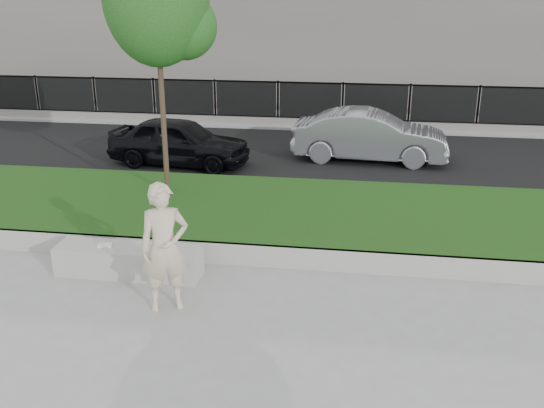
% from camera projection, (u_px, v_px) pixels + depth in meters
% --- Properties ---
extents(ground, '(90.00, 90.00, 0.00)m').
position_uv_depth(ground, '(210.00, 291.00, 9.72)').
color(ground, gray).
rests_on(ground, ground).
extents(grass_bank, '(34.00, 4.00, 0.40)m').
position_uv_depth(grass_bank, '(245.00, 214.00, 12.44)').
color(grass_bank, '#13330C').
rests_on(grass_bank, ground).
extents(grass_kerb, '(34.00, 0.08, 0.40)m').
position_uv_depth(grass_kerb, '(224.00, 253.00, 10.62)').
color(grass_kerb, '#A7A49C').
rests_on(grass_kerb, ground).
extents(street, '(34.00, 7.00, 0.04)m').
position_uv_depth(street, '(281.00, 154.00, 17.62)').
color(street, black).
rests_on(street, ground).
extents(far_pavement, '(34.00, 3.00, 0.12)m').
position_uv_depth(far_pavement, '(298.00, 121.00, 21.79)').
color(far_pavement, gray).
rests_on(far_pavement, ground).
extents(iron_fence, '(32.00, 0.30, 1.50)m').
position_uv_depth(iron_fence, '(295.00, 113.00, 20.70)').
color(iron_fence, slate).
rests_on(iron_fence, far_pavement).
extents(stone_bench, '(2.45, 0.61, 0.50)m').
position_uv_depth(stone_bench, '(129.00, 261.00, 10.21)').
color(stone_bench, '#A7A49C').
rests_on(stone_bench, ground).
extents(man, '(0.85, 0.73, 1.97)m').
position_uv_depth(man, '(165.00, 248.00, 8.91)').
color(man, beige).
rests_on(man, ground).
extents(book, '(0.27, 0.22, 0.03)m').
position_uv_depth(book, '(105.00, 245.00, 10.17)').
color(book, white).
rests_on(book, stone_bench).
extents(young_tree, '(2.21, 2.11, 5.41)m').
position_uv_depth(young_tree, '(161.00, 1.00, 11.89)').
color(young_tree, '#38281C').
rests_on(young_tree, grass_bank).
extents(car_dark, '(3.95, 1.98, 1.29)m').
position_uv_depth(car_dark, '(179.00, 141.00, 16.26)').
color(car_dark, black).
rests_on(car_dark, street).
extents(car_silver, '(4.29, 1.70, 1.39)m').
position_uv_depth(car_silver, '(370.00, 136.00, 16.68)').
color(car_silver, gray).
rests_on(car_silver, street).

